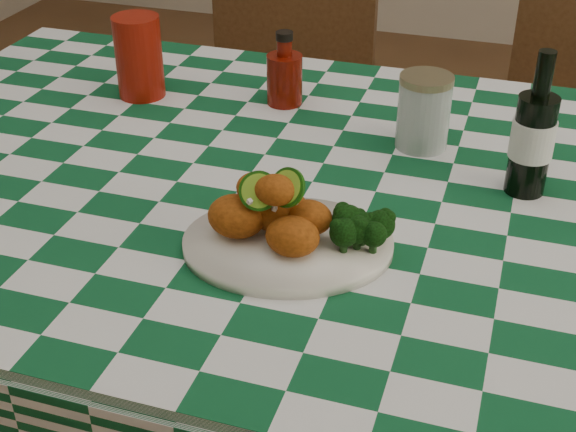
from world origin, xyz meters
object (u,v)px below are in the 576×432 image
(plate, at_px, (288,244))
(mason_jar, at_px, (424,112))
(red_tumbler, at_px, (139,57))
(beer_bottle, at_px, (535,124))
(wooden_chair_right, at_px, (575,173))
(fried_chicken_pile, at_px, (278,207))
(dining_table, at_px, (309,367))
(wooden_chair_left, at_px, (273,123))
(ketchup_bottle, at_px, (284,68))

(plate, distance_m, mason_jar, 0.39)
(red_tumbler, relative_size, mason_jar, 1.22)
(red_tumbler, xyz_separation_m, beer_bottle, (0.73, -0.16, 0.04))
(mason_jar, xyz_separation_m, wooden_chair_right, (0.30, 0.54, -0.35))
(fried_chicken_pile, distance_m, beer_bottle, 0.41)
(dining_table, distance_m, beer_bottle, 0.60)
(plate, height_order, red_tumbler, red_tumbler)
(wooden_chair_right, bearing_deg, wooden_chair_left, -173.60)
(fried_chicken_pile, bearing_deg, plate, -0.00)
(dining_table, xyz_separation_m, plate, (0.02, -0.19, 0.40))
(wooden_chair_right, bearing_deg, mason_jar, -109.04)
(plate, distance_m, ketchup_bottle, 0.50)
(beer_bottle, relative_size, wooden_chair_left, 0.23)
(beer_bottle, xyz_separation_m, wooden_chair_left, (-0.65, 0.69, -0.40))
(mason_jar, bearing_deg, dining_table, -128.69)
(red_tumbler, relative_size, wooden_chair_right, 0.16)
(ketchup_bottle, bearing_deg, red_tumbler, -170.08)
(mason_jar, height_order, beer_bottle, beer_bottle)
(red_tumbler, relative_size, beer_bottle, 0.69)
(plate, height_order, wooden_chair_left, wooden_chair_left)
(red_tumbler, distance_m, wooden_chair_right, 1.05)
(dining_table, bearing_deg, wooden_chair_right, 58.55)
(wooden_chair_left, bearing_deg, red_tumbler, -100.58)
(red_tumbler, height_order, beer_bottle, beer_bottle)
(mason_jar, distance_m, wooden_chair_right, 0.71)
(red_tumbler, bearing_deg, wooden_chair_right, 30.00)
(dining_table, bearing_deg, red_tumbler, 150.88)
(plate, height_order, mason_jar, mason_jar)
(plate, relative_size, wooden_chair_right, 0.29)
(beer_bottle, height_order, wooden_chair_left, beer_bottle)
(plate, distance_m, beer_bottle, 0.41)
(dining_table, xyz_separation_m, wooden_chair_left, (-0.33, 0.77, 0.10))
(mason_jar, bearing_deg, fried_chicken_pile, -109.99)
(ketchup_bottle, xyz_separation_m, wooden_chair_right, (0.58, 0.44, -0.36))
(mason_jar, bearing_deg, plate, -108.00)
(wooden_chair_right, bearing_deg, plate, -104.88)
(dining_table, xyz_separation_m, wooden_chair_right, (0.44, 0.72, 0.10))
(red_tumbler, distance_m, beer_bottle, 0.75)
(red_tumbler, relative_size, wooden_chair_left, 0.16)
(plate, relative_size, ketchup_bottle, 2.07)
(ketchup_bottle, bearing_deg, fried_chicken_pile, -73.10)
(fried_chicken_pile, distance_m, red_tumbler, 0.59)
(plate, xyz_separation_m, ketchup_bottle, (-0.16, 0.47, 0.06))
(mason_jar, bearing_deg, ketchup_bottle, 160.21)
(beer_bottle, bearing_deg, wooden_chair_right, 79.47)
(fried_chicken_pile, height_order, beer_bottle, beer_bottle)
(plate, bearing_deg, dining_table, 96.29)
(red_tumbler, xyz_separation_m, wooden_chair_right, (0.85, 0.49, -0.37))
(plate, distance_m, fried_chicken_pile, 0.06)
(mason_jar, height_order, wooden_chair_right, wooden_chair_right)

